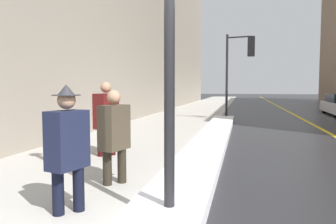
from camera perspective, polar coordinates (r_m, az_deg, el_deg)
sidewalk_slab at (r=17.90m, az=2.86°, el=-0.70°), size 4.00×80.00×0.01m
road_centre_stripe at (r=17.86m, az=22.18°, el=-1.03°), size 0.16×80.00×0.00m
snow_bank_curb at (r=8.78m, az=7.30°, el=-5.25°), size 0.89×14.46×0.21m
traffic_light_near at (r=15.63m, az=12.66°, el=9.15°), size 1.30×0.36×4.02m
pedestrian_in_fedora at (r=4.17m, az=-17.11°, el=-5.32°), size 0.41×0.55×1.59m
pedestrian_in_glasses at (r=5.27m, az=-9.34°, el=-3.54°), size 0.41×0.55×1.52m
pedestrian_nearside at (r=7.50m, az=-10.72°, el=-0.54°), size 0.46×0.61×1.68m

